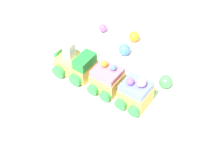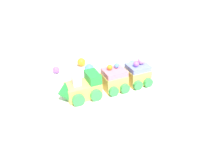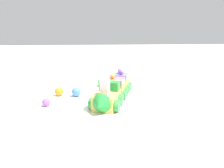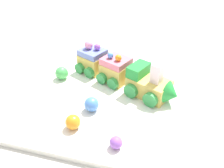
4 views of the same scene
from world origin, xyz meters
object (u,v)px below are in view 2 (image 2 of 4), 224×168
at_px(cake_car_strawberry, 114,80).
at_px(gumball_green, 133,65).
at_px(gumball_purple, 56,70).
at_px(gumball_orange, 81,62).
at_px(cake_train_locomotive, 80,88).
at_px(cake_car_blueberry, 138,74).
at_px(gumball_blue, 89,68).

height_order(cake_car_strawberry, gumball_green, cake_car_strawberry).
distance_m(cake_car_strawberry, gumball_purple, 0.21).
bearing_deg(gumball_orange, cake_train_locomotive, 46.36).
distance_m(cake_car_strawberry, gumball_green, 0.13).
relative_size(cake_car_strawberry, gumball_orange, 3.39).
height_order(cake_car_strawberry, cake_car_blueberry, cake_car_blueberry).
height_order(cake_train_locomotive, gumball_purple, cake_train_locomotive).
xyz_separation_m(cake_car_strawberry, cake_car_blueberry, (-0.07, 0.03, 0.00)).
bearing_deg(gumball_blue, cake_car_strawberry, 79.94).
bearing_deg(gumball_blue, cake_train_locomotive, 35.57).
xyz_separation_m(cake_car_blueberry, gumball_purple, (0.12, -0.23, -0.02)).
relative_size(cake_train_locomotive, gumball_blue, 4.14).
bearing_deg(cake_train_locomotive, cake_car_strawberry, -179.90).
relative_size(cake_car_strawberry, gumball_purple, 4.29).
bearing_deg(gumball_blue, gumball_green, 139.30).
xyz_separation_m(cake_car_strawberry, gumball_purple, (0.05, -0.20, -0.02)).
relative_size(cake_car_blueberry, gumball_purple, 4.29).
bearing_deg(cake_car_strawberry, cake_train_locomotive, 0.10).
height_order(gumball_purple, gumball_green, gumball_green).
relative_size(gumball_purple, gumball_green, 0.70).
bearing_deg(cake_car_blueberry, gumball_green, -111.45).
bearing_deg(gumball_green, gumball_orange, -58.40).
height_order(gumball_blue, gumball_green, gumball_green).
distance_m(cake_car_blueberry, gumball_green, 0.09).
relative_size(cake_train_locomotive, gumball_orange, 4.43).
xyz_separation_m(cake_train_locomotive, cake_car_strawberry, (-0.09, 0.04, 0.00)).
height_order(gumball_purple, gumball_orange, gumball_orange).
distance_m(cake_car_blueberry, gumball_orange, 0.21).
bearing_deg(cake_car_blueberry, cake_train_locomotive, -0.02).
bearing_deg(cake_car_strawberry, gumball_green, -143.39).
xyz_separation_m(gumball_purple, gumball_green, (-0.18, 0.17, 0.00)).
xyz_separation_m(cake_train_locomotive, gumball_orange, (-0.13, -0.14, -0.01)).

